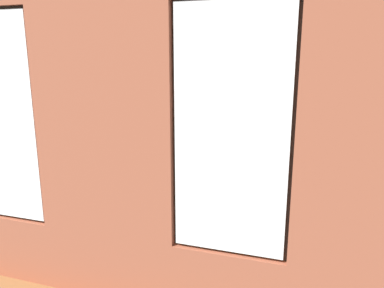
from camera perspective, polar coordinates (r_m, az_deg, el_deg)
ground_plane at (r=6.28m, az=0.37°, el=-8.78°), size 6.22×6.12×0.10m
brick_wall_with_windows at (r=3.44m, az=-13.29°, el=1.05°), size 5.62×0.30×3.27m
white_wall_right at (r=7.04m, az=-22.23°, el=6.83°), size 0.10×5.12×3.27m
couch_by_window at (r=4.43m, az=-8.45°, el=-13.51°), size 1.98×0.87×0.80m
couch_left at (r=5.49m, az=20.58°, el=-8.78°), size 1.03×1.96×0.80m
coffee_table at (r=6.07m, az=3.07°, el=-5.49°), size 1.53×0.88×0.40m
cup_ceramic at (r=5.90m, az=3.82°, el=-5.14°), size 0.08×0.08×0.10m
table_plant_small at (r=6.17m, az=1.63°, el=-3.57°), size 0.14×0.14×0.22m
remote_silver at (r=6.06m, az=3.07°, el=-5.01°), size 0.17×0.14×0.02m
remote_gray at (r=6.07m, az=-1.46°, el=-4.96°), size 0.10×0.18×0.02m
media_console at (r=6.84m, az=-21.30°, el=-5.10°), size 1.00×0.42×0.52m
tv_flatscreen at (r=6.67m, az=-21.76°, el=0.26°), size 1.16×0.20×0.79m
papasan_chair at (r=7.81m, az=-2.30°, el=-0.53°), size 1.10×1.10×0.69m
potted_plant_between_couches at (r=3.88m, az=11.19°, el=-9.48°), size 0.73×0.86×1.33m
potted_plant_beside_window_right at (r=5.02m, az=-23.87°, el=-8.37°), size 0.64×0.64×0.85m
potted_plant_by_left_couch at (r=6.82m, az=16.77°, el=-4.78°), size 0.22×0.22×0.41m
potted_plant_corner_far_left at (r=3.88m, az=24.03°, el=-15.04°), size 0.57×0.57×0.86m
potted_plant_foreground_right at (r=8.71m, az=-9.15°, el=1.15°), size 0.67×0.75×1.05m
potted_plant_corner_near_left at (r=7.83m, az=21.17°, el=-0.77°), size 0.57×0.57×0.80m
potted_plant_near_tv at (r=5.74m, az=-23.18°, el=-6.26°), size 0.75×0.75×1.32m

